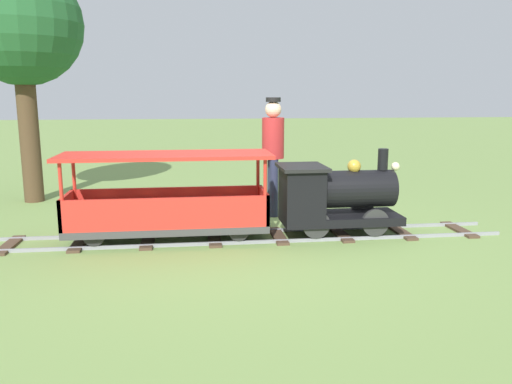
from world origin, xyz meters
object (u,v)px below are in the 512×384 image
Objects in this scene: locomotive at (334,196)px; passenger_car at (168,205)px; oak_tree_near at (20,27)px; conductor_person at (273,147)px.

passenger_car is (0.00, -1.94, -0.06)m from locomotive.
locomotive is at bearing 90.00° from passenger_car.
oak_tree_near is (-2.53, -4.13, 2.16)m from locomotive.
locomotive is 5.30m from oak_tree_near.
locomotive is 1.34m from conductor_person.
passenger_car is 0.65× the size of oak_tree_near.
passenger_car is 1.45× the size of conductor_person.
passenger_car is at bearing -90.00° from locomotive.
locomotive reaches higher than passenger_car.
conductor_person is at bearing -153.98° from locomotive.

